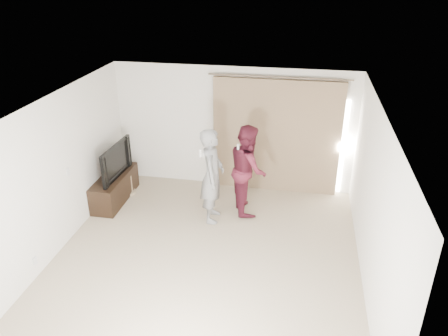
{
  "coord_description": "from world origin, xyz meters",
  "views": [
    {
      "loc": [
        1.38,
        -5.72,
        4.49
      ],
      "look_at": [
        0.09,
        1.2,
        1.12
      ],
      "focal_mm": 35.0,
      "sensor_mm": 36.0,
      "label": 1
    }
  ],
  "objects_px": {
    "tv": "(111,160)",
    "person_woman": "(248,169)",
    "person_man": "(212,176)",
    "tv_console": "(115,188)"
  },
  "relations": [
    {
      "from": "person_man",
      "to": "person_woman",
      "type": "distance_m",
      "value": 0.76
    },
    {
      "from": "tv",
      "to": "person_woman",
      "type": "xyz_separation_m",
      "value": [
        2.72,
        0.12,
        -0.01
      ]
    },
    {
      "from": "tv_console",
      "to": "person_man",
      "type": "relative_size",
      "value": 0.78
    },
    {
      "from": "tv",
      "to": "person_woman",
      "type": "height_order",
      "value": "person_woman"
    },
    {
      "from": "tv_console",
      "to": "tv",
      "type": "height_order",
      "value": "tv"
    },
    {
      "from": "tv_console",
      "to": "person_man",
      "type": "bearing_deg",
      "value": -8.97
    },
    {
      "from": "tv",
      "to": "person_man",
      "type": "relative_size",
      "value": 0.65
    },
    {
      "from": "tv_console",
      "to": "tv",
      "type": "bearing_deg",
      "value": 0.0
    },
    {
      "from": "tv_console",
      "to": "person_woman",
      "type": "height_order",
      "value": "person_woman"
    },
    {
      "from": "tv",
      "to": "person_woman",
      "type": "relative_size",
      "value": 0.67
    }
  ]
}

